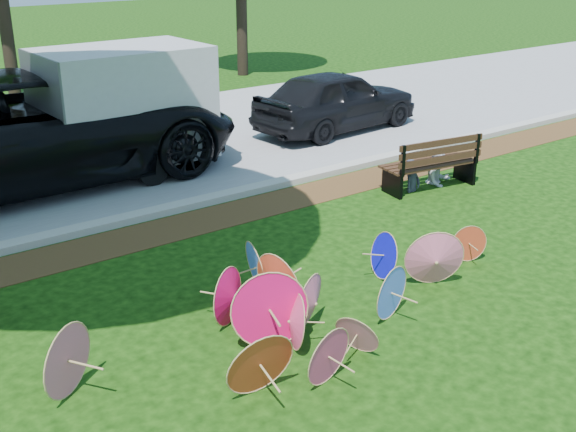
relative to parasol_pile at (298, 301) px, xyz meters
name	(u,v)px	position (x,y,z in m)	size (l,w,h in m)	color
ground	(356,349)	(0.27, -0.77, -0.38)	(90.00, 90.00, 0.00)	black
mulch_strip	(171,229)	(0.27, 3.73, -0.38)	(90.00, 1.00, 0.01)	#472D16
curb	(152,213)	(0.27, 4.43, -0.32)	(90.00, 0.30, 0.12)	#B7B5AD
street	(63,159)	(0.27, 8.58, -0.38)	(90.00, 8.00, 0.01)	gray
parasol_pile	(298,301)	(0.00, 0.00, 0.00)	(6.56, 2.67, 0.93)	#E26489
black_van	(41,127)	(-0.48, 7.40, 0.68)	(3.52, 7.64, 2.12)	black
dark_pickup	(336,100)	(6.48, 7.00, 0.36)	(1.74, 4.34, 1.48)	black
cargo_trailer	(125,104)	(1.02, 6.89, 1.00)	(3.10, 1.96, 2.77)	silver
park_bench	(429,162)	(5.13, 2.72, 0.11)	(1.90, 0.72, 0.99)	black
person_left	(414,161)	(4.78, 2.77, 0.19)	(0.42, 0.27, 1.15)	#393C4E
person_right	(440,152)	(5.48, 2.77, 0.24)	(0.61, 0.47, 1.25)	silver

